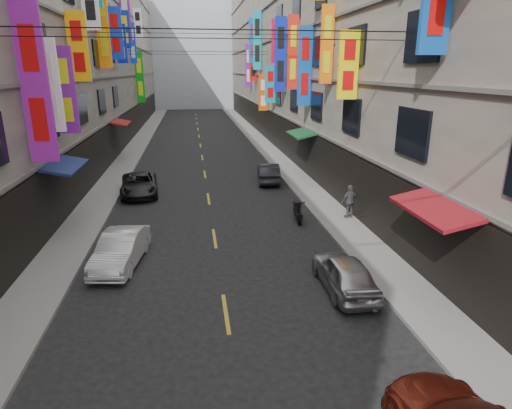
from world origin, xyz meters
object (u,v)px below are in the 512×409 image
object	(u,v)px
scooter_far_right	(298,211)
pedestrian_rfar	(350,201)
car_right_mid	(344,273)
car_right_far	(268,173)
car_left_far	(139,184)
car_left_mid	(121,249)

from	to	relation	value
scooter_far_right	pedestrian_rfar	bearing A→B (deg)	178.08
scooter_far_right	car_right_mid	distance (m)	6.91
scooter_far_right	car_right_far	xyz separation A→B (m)	(-0.10, 7.46, 0.17)
scooter_far_right	car_right_mid	xyz separation A→B (m)	(-0.14, -6.91, 0.16)
car_left_far	pedestrian_rfar	distance (m)	12.09
scooter_far_right	car_right_far	distance (m)	7.46
car_left_mid	car_right_far	size ratio (longest dim) A/B	1.02
car_left_far	car_right_far	bearing A→B (deg)	6.96
car_left_far	car_right_mid	size ratio (longest dim) A/B	1.23
scooter_far_right	car_left_mid	xyz separation A→B (m)	(-7.64, -3.89, 0.18)
pedestrian_rfar	car_right_mid	bearing A→B (deg)	54.50
car_left_far	car_right_far	size ratio (longest dim) A/B	1.18
car_left_mid	car_left_far	size ratio (longest dim) A/B	0.87
scooter_far_right	car_right_far	world-z (taller)	car_right_far
car_left_far	pedestrian_rfar	world-z (taller)	pedestrian_rfar
pedestrian_rfar	car_right_far	bearing A→B (deg)	-85.76
car_right_mid	car_right_far	size ratio (longest dim) A/B	0.95
scooter_far_right	car_left_mid	world-z (taller)	car_left_mid
car_left_far	pedestrian_rfar	xyz separation A→B (m)	(10.47, -6.04, 0.33)
car_right_mid	pedestrian_rfar	bearing A→B (deg)	-111.61
car_left_mid	car_left_far	bearing A→B (deg)	100.82
car_left_mid	car_right_far	distance (m)	13.63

